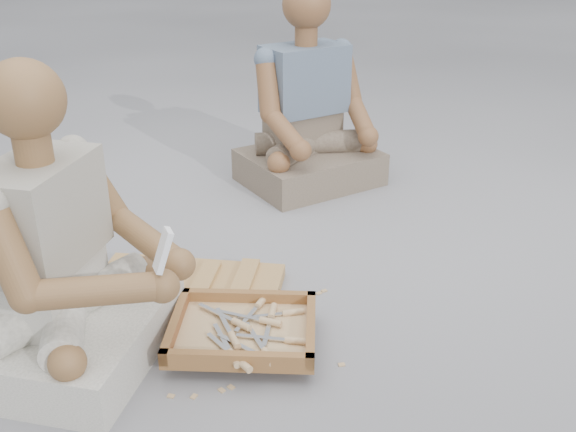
{
  "coord_description": "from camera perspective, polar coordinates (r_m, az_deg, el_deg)",
  "views": [
    {
      "loc": [
        -0.19,
        -1.82,
        1.22
      ],
      "look_at": [
        0.02,
        0.14,
        0.3
      ],
      "focal_mm": 40.0,
      "sensor_mm": 36.0,
      "label": 1
    }
  ],
  "objects": [
    {
      "name": "chisel_10",
      "position": [
        1.9,
        -2.0,
        -12.05
      ],
      "size": [
        0.08,
        0.22,
        0.02
      ],
      "rotation": [
        0.0,
        0.0,
        -1.27
      ],
      "color": "silver",
      "rests_on": "tool_tray"
    },
    {
      "name": "chisel_0",
      "position": [
        2.11,
        -2.61,
        -7.87
      ],
      "size": [
        0.12,
        0.2,
        0.02
      ],
      "rotation": [
        0.0,
        0.0,
        1.06
      ],
      "color": "silver",
      "rests_on": "tool_tray"
    },
    {
      "name": "ground",
      "position": [
        2.2,
        -0.21,
        -8.64
      ],
      "size": [
        60.0,
        60.0,
        0.0
      ],
      "primitive_type": "plane",
      "color": "#99999E",
      "rests_on": "ground"
    },
    {
      "name": "chisel_3",
      "position": [
        1.95,
        0.12,
        -10.98
      ],
      "size": [
        0.22,
        0.08,
        0.02
      ],
      "rotation": [
        0.0,
        0.0,
        -0.27
      ],
      "color": "silver",
      "rests_on": "tool_tray"
    },
    {
      "name": "wood_chip_6",
      "position": [
        1.9,
        -5.09,
        -14.92
      ],
      "size": [
        0.02,
        0.02,
        0.0
      ],
      "primitive_type": "cube",
      "rotation": [
        0.0,
        0.0,
        2.31
      ],
      "color": "#DBB181",
      "rests_on": "ground"
    },
    {
      "name": "wood_chip_1",
      "position": [
        1.99,
        -5.87,
        -12.92
      ],
      "size": [
        0.02,
        0.02,
        0.0
      ],
      "primitive_type": "cube",
      "rotation": [
        0.0,
        0.0,
        1.5
      ],
      "color": "#DBB181",
      "rests_on": "ground"
    },
    {
      "name": "chisel_9",
      "position": [
        1.88,
        -4.42,
        -12.66
      ],
      "size": [
        0.13,
        0.2,
        0.02
      ],
      "rotation": [
        0.0,
        0.0,
        -1.01
      ],
      "color": "silver",
      "rests_on": "tool_tray"
    },
    {
      "name": "wood_chip_9",
      "position": [
        2.13,
        -10.14,
        -10.35
      ],
      "size": [
        0.02,
        0.02,
        0.0
      ],
      "primitive_type": "cube",
      "rotation": [
        0.0,
        0.0,
        2.2
      ],
      "color": "#DBB181",
      "rests_on": "ground"
    },
    {
      "name": "chisel_5",
      "position": [
        2.03,
        -2.14,
        -9.27
      ],
      "size": [
        0.21,
        0.11,
        0.02
      ],
      "rotation": [
        0.0,
        0.0,
        -0.45
      ],
      "color": "silver",
      "rests_on": "tool_tray"
    },
    {
      "name": "craftsman",
      "position": [
        1.95,
        -19.18,
        -4.45
      ],
      "size": [
        0.68,
        0.7,
        0.91
      ],
      "rotation": [
        0.0,
        0.0,
        -1.9
      ],
      "color": "silver",
      "rests_on": "ground"
    },
    {
      "name": "carved_panel",
      "position": [
        2.29,
        -9.34,
        -6.85
      ],
      "size": [
        0.75,
        0.59,
        0.04
      ],
      "primitive_type": "cube",
      "rotation": [
        0.0,
        0.0,
        -0.25
      ],
      "color": "#A07A3D",
      "rests_on": "ground"
    },
    {
      "name": "wood_chip_12",
      "position": [
        1.9,
        -10.37,
        -15.47
      ],
      "size": [
        0.02,
        0.02,
        0.0
      ],
      "primitive_type": "cube",
      "rotation": [
        0.0,
        0.0,
        2.76
      ],
      "color": "#DBB181",
      "rests_on": "ground"
    },
    {
      "name": "wood_chip_2",
      "position": [
        1.9,
        -5.92,
        -15.15
      ],
      "size": [
        0.02,
        0.02,
        0.0
      ],
      "primitive_type": "cube",
      "rotation": [
        0.0,
        0.0,
        2.25
      ],
      "color": "#DBB181",
      "rests_on": "ground"
    },
    {
      "name": "wood_chip_10",
      "position": [
        2.31,
        2.77,
        -6.87
      ],
      "size": [
        0.02,
        0.02,
        0.0
      ],
      "primitive_type": "cube",
      "rotation": [
        0.0,
        0.0,
        0.65
      ],
      "color": "#DBB181",
      "rests_on": "ground"
    },
    {
      "name": "mobile_phone",
      "position": [
        1.7,
        -11.05,
        -3.01
      ],
      "size": [
        0.07,
        0.06,
        0.12
      ],
      "rotation": [
        -0.35,
        0.0,
        -1.27
      ],
      "color": "white",
      "rests_on": "craftsman"
    },
    {
      "name": "chisel_4",
      "position": [
        2.03,
        -4.62,
        -9.38
      ],
      "size": [
        0.17,
        0.17,
        0.02
      ],
      "rotation": [
        0.0,
        0.0,
        -0.79
      ],
      "color": "silver",
      "rests_on": "tool_tray"
    },
    {
      "name": "wood_chip_11",
      "position": [
        2.15,
        -13.15,
        -10.36
      ],
      "size": [
        0.02,
        0.02,
        0.0
      ],
      "primitive_type": "cube",
      "rotation": [
        0.0,
        0.0,
        1.83
      ],
      "color": "#DBB181",
      "rests_on": "ground"
    },
    {
      "name": "chisel_6",
      "position": [
        1.91,
        -5.05,
        -12.13
      ],
      "size": [
        0.08,
        0.22,
        0.02
      ],
      "rotation": [
        0.0,
        0.0,
        -1.28
      ],
      "color": "silver",
      "rests_on": "tool_tray"
    },
    {
      "name": "tool_tray",
      "position": [
        2.02,
        -4.02,
        -10.1
      ],
      "size": [
        0.49,
        0.42,
        0.06
      ],
      "rotation": [
        0.0,
        0.0,
        -0.15
      ],
      "color": "brown",
      "rests_on": "carved_panel"
    },
    {
      "name": "wood_chip_4",
      "position": [
        2.02,
        -1.47,
        -12.02
      ],
      "size": [
        0.02,
        0.02,
        0.0
      ],
      "primitive_type": "cube",
      "rotation": [
        0.0,
        0.0,
        2.71
      ],
      "color": "#DBB181",
      "rests_on": "ground"
    },
    {
      "name": "chisel_2",
      "position": [
        1.89,
        -2.57,
        -12.24
      ],
      "size": [
        0.17,
        0.17,
        0.02
      ],
      "rotation": [
        0.0,
        0.0,
        -0.78
      ],
      "color": "silver",
      "rests_on": "tool_tray"
    },
    {
      "name": "chisel_8",
      "position": [
        2.06,
        -1.47,
        -8.8
      ],
      "size": [
        0.07,
        0.22,
        0.02
      ],
      "rotation": [
        0.0,
        0.0,
        1.35
      ],
      "color": "silver",
      "rests_on": "tool_tray"
    },
    {
      "name": "chisel_1",
      "position": [
        1.97,
        -4.99,
        -10.61
      ],
      "size": [
        0.08,
        0.22,
        0.02
      ],
      "rotation": [
        0.0,
        0.0,
        -1.3
      ],
      "color": "silver",
      "rests_on": "tool_tray"
    },
    {
      "name": "wood_chip_8",
      "position": [
        2.39,
        -11.57,
        -6.27
      ],
      "size": [
        0.02,
        0.02,
        0.0
      ],
      "primitive_type": "cube",
      "rotation": [
        0.0,
        0.0,
        2.7
      ],
      "color": "#DBB181",
      "rests_on": "ground"
    },
    {
      "name": "companion",
      "position": [
        3.17,
        1.83,
        8.57
      ],
      "size": [
        0.77,
        0.72,
        0.97
      ],
      "rotation": [
        0.0,
        0.0,
        3.59
      ],
      "color": "#796B57",
      "rests_on": "ground"
    },
    {
      "name": "wood_chip_3",
      "position": [
        1.89,
        -8.36,
        -15.59
      ],
      "size": [
        0.02,
        0.02,
        0.0
      ],
      "primitive_type": "cube",
      "rotation": [
        0.0,
        0.0,
        1.01
      ],
      "color": "#DBB181",
      "rests_on": "ground"
    },
    {
      "name": "wood_chip_0",
      "position": [
        2.32,
        3.24,
        -6.65
      ],
      "size": [
        0.02,
        0.02,
        0.0
      ],
      "primitive_type": "cube",
      "rotation": [
        0.0,
        0.0,
        0.43
      ],
      "color": "#DBB181",
      "rests_on": "ground"
    },
    {
      "name": "chisel_7",
      "position": [
        2.07,
        -0.14,
        -8.63
      ],
      "size": [
        0.22,
        0.04,
        0.02
      ],
      "rotation": [
        0.0,
        0.0,
        0.09
      ],
      "color": "silver",
      "rests_on": "tool_tray"
    },
    {
      "name": "wood_chip_7",
      "position": [
        2.33,
        -1.42,
        -6.51
      ],
      "size": [
        0.02,
        0.02,
        0.0
      ],
      "primitive_type": "cube",
      "rotation": [
        0.0,
        0.0,
        1.53
      ],
      "color": "#DBB181",
      "rests_on": "ground"
    },
    {
      "name": "wood_chip_5",
      "position": [
        1.98,
        4.79,
        -13.03
      ],
      "size": [
        0.02,
        0.02,
        0.0
      ],
      "primitive_type": "cube",
      "rotation": [
        0.0,
        0.0,
        0.06
      ],
      "color": "#DBB181",
      "rests_on": "ground"
    }
  ]
}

